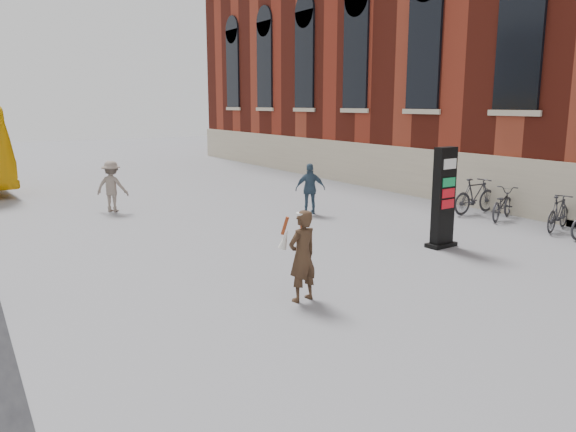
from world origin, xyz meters
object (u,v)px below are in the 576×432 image
info_pylon (444,198)px  bike_6 (502,204)px  pedestrian_b (112,186)px  woman (302,255)px  bike_7 (475,196)px  pedestrian_c (310,189)px  bike_5 (558,213)px

info_pylon → bike_6: 4.37m
info_pylon → pedestrian_b: (-5.73, 8.74, -0.39)m
woman → bike_7: bearing=-166.7°
bike_6 → woman: bearing=85.3°
woman → pedestrian_c: 8.02m
info_pylon → bike_7: size_ratio=1.28×
bike_6 → bike_7: size_ratio=0.95×
info_pylon → bike_6: bearing=15.1°
pedestrian_c → bike_6: pedestrian_c is taller
info_pylon → pedestrian_c: 5.19m
info_pylon → pedestrian_b: size_ratio=1.48×
bike_5 → woman: bearing=80.5°
bike_6 → pedestrian_b: bearing=30.4°
pedestrian_c → bike_6: size_ratio=0.89×
woman → pedestrian_b: 10.26m
pedestrian_c → bike_5: bearing=154.9°
bike_7 → pedestrian_c: bearing=58.2°
woman → pedestrian_c: bearing=-134.8°
pedestrian_b → pedestrian_c: size_ratio=1.03×
bike_6 → bike_7: bearing=-23.0°
pedestrian_c → bike_5: (4.50, -5.51, -0.30)m
bike_6 → bike_7: (0.00, 1.03, 0.10)m
pedestrian_b → bike_5: bearing=176.6°
info_pylon → woman: 5.19m
info_pylon → bike_7: bearing=26.8°
bike_5 → pedestrian_b: bearing=30.4°
pedestrian_c → bike_7: bearing=175.3°
bike_5 → bike_6: bearing=-16.6°
woman → pedestrian_b: (-0.77, 10.23, -0.01)m
info_pylon → pedestrian_c: size_ratio=1.52×
info_pylon → bike_5: bearing=-10.2°
bike_5 → bike_7: (0.00, 2.87, 0.07)m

